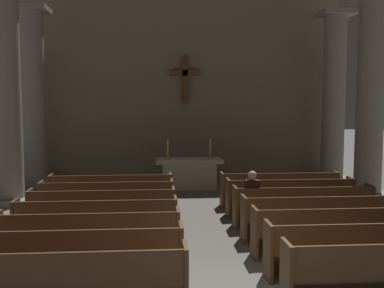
{
  "coord_description": "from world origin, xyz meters",
  "views": [
    {
      "loc": [
        -1.11,
        -6.15,
        2.9
      ],
      "look_at": [
        0.0,
        7.73,
        1.61
      ],
      "focal_mm": 43.21,
      "sensor_mm": 36.0,
      "label": 1
    }
  ],
  "objects": [
    {
      "name": "altar",
      "position": [
        0.0,
        8.92,
        0.53
      ],
      "size": [
        2.2,
        0.9,
        1.01
      ],
      "color": "#A8A399",
      "rests_on": "ground"
    },
    {
      "name": "pew_right_row_7",
      "position": [
        2.3,
        6.22,
        0.48
      ],
      "size": [
        3.25,
        0.5,
        0.95
      ],
      "color": "brown",
      "rests_on": "ground"
    },
    {
      "name": "pew_right_row_4",
      "position": [
        2.3,
        3.09,
        0.48
      ],
      "size": [
        3.25,
        0.5,
        0.95
      ],
      "color": "brown",
      "rests_on": "ground"
    },
    {
      "name": "candlestick_right",
      "position": [
        0.7,
        8.92,
        1.21
      ],
      "size": [
        0.16,
        0.16,
        0.64
      ],
      "color": "#B79338",
      "rests_on": "altar"
    },
    {
      "name": "pew_right_row_3",
      "position": [
        2.3,
        2.05,
        0.48
      ],
      "size": [
        3.25,
        0.5,
        0.95
      ],
      "color": "brown",
      "rests_on": "ground"
    },
    {
      "name": "column_left_fourth",
      "position": [
        -5.2,
        9.81,
        2.93
      ],
      "size": [
        1.19,
        1.19,
        6.02
      ],
      "color": "gray",
      "rests_on": "ground"
    },
    {
      "name": "pew_left_row_2",
      "position": [
        -2.3,
        1.0,
        0.48
      ],
      "size": [
        3.25,
        0.5,
        0.95
      ],
      "color": "brown",
      "rests_on": "ground"
    },
    {
      "name": "pew_left_row_3",
      "position": [
        -2.3,
        2.05,
        0.48
      ],
      "size": [
        3.25,
        0.5,
        0.95
      ],
      "color": "brown",
      "rests_on": "ground"
    },
    {
      "name": "pew_left_row_1",
      "position": [
        -2.3,
        -0.04,
        0.48
      ],
      "size": [
        3.25,
        0.5,
        0.95
      ],
      "color": "brown",
      "rests_on": "ground"
    },
    {
      "name": "column_left_third",
      "position": [
        -5.2,
        7.01,
        2.93
      ],
      "size": [
        1.19,
        1.19,
        6.02
      ],
      "color": "gray",
      "rests_on": "ground"
    },
    {
      "name": "pew_right_row_2",
      "position": [
        2.3,
        1.0,
        0.48
      ],
      "size": [
        3.25,
        0.5,
        0.95
      ],
      "color": "brown",
      "rests_on": "ground"
    },
    {
      "name": "pew_left_row_7",
      "position": [
        -2.3,
        6.22,
        0.48
      ],
      "size": [
        3.25,
        0.5,
        0.95
      ],
      "color": "brown",
      "rests_on": "ground"
    },
    {
      "name": "pew_left_row_6",
      "position": [
        -2.3,
        5.18,
        0.48
      ],
      "size": [
        3.25,
        0.5,
        0.95
      ],
      "color": "brown",
      "rests_on": "ground"
    },
    {
      "name": "pew_right_row_6",
      "position": [
        2.3,
        5.18,
        0.48
      ],
      "size": [
        3.25,
        0.5,
        0.95
      ],
      "color": "brown",
      "rests_on": "ground"
    },
    {
      "name": "apse_with_cross",
      "position": [
        0.0,
        11.21,
        3.35
      ],
      "size": [
        11.67,
        0.45,
        6.7
      ],
      "color": "gray",
      "rests_on": "ground"
    },
    {
      "name": "pew_left_row_5",
      "position": [
        -2.3,
        4.13,
        0.48
      ],
      "size": [
        3.25,
        0.5,
        0.95
      ],
      "color": "brown",
      "rests_on": "ground"
    },
    {
      "name": "pew_left_row_4",
      "position": [
        -2.3,
        3.09,
        0.48
      ],
      "size": [
        3.25,
        0.5,
        0.95
      ],
      "color": "brown",
      "rests_on": "ground"
    },
    {
      "name": "column_right_fourth",
      "position": [
        5.2,
        9.81,
        2.93
      ],
      "size": [
        1.19,
        1.19,
        6.02
      ],
      "color": "gray",
      "rests_on": "ground"
    },
    {
      "name": "column_right_third",
      "position": [
        5.2,
        7.01,
        2.93
      ],
      "size": [
        1.19,
        1.19,
        6.02
      ],
      "color": "gray",
      "rests_on": "ground"
    },
    {
      "name": "pew_right_row_5",
      "position": [
        2.3,
        4.13,
        0.48
      ],
      "size": [
        3.25,
        0.5,
        0.95
      ],
      "color": "brown",
      "rests_on": "ground"
    },
    {
      "name": "lone_worshipper",
      "position": [
        1.09,
        4.17,
        0.69
      ],
      "size": [
        0.32,
        0.43,
        1.32
      ],
      "color": "#26262B",
      "rests_on": "ground"
    },
    {
      "name": "candlestick_left",
      "position": [
        -0.7,
        8.92,
        1.21
      ],
      "size": [
        0.16,
        0.16,
        0.64
      ],
      "color": "#B79338",
      "rests_on": "altar"
    }
  ]
}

